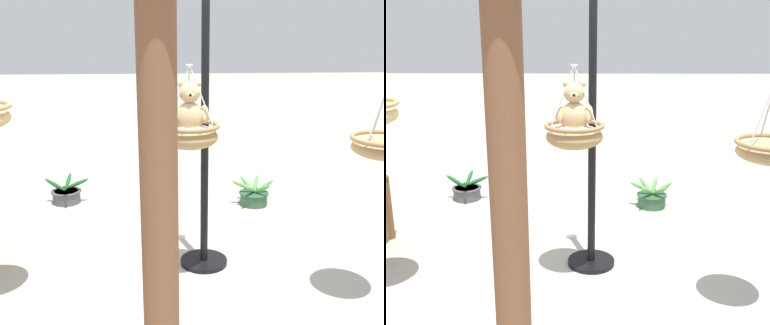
# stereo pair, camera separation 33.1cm
# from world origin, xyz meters

# --- Properties ---
(ground_plane) EXTENTS (40.00, 40.00, 0.00)m
(ground_plane) POSITION_xyz_m (0.00, 0.00, 0.00)
(ground_plane) COLOR #A8A093
(display_pole_central) EXTENTS (0.44, 0.44, 2.52)m
(display_pole_central) POSITION_xyz_m (-0.10, -0.06, 0.79)
(display_pole_central) COLOR black
(display_pole_central) RESTS_ON ground
(hanging_basket_with_teddy) EXTENTS (0.50, 0.50, 0.69)m
(hanging_basket_with_teddy) POSITION_xyz_m (0.05, 0.19, 1.31)
(hanging_basket_with_teddy) COLOR #A37F51
(teddy_bear) EXTENTS (0.31, 0.27, 0.45)m
(teddy_bear) POSITION_xyz_m (0.05, 0.21, 1.50)
(teddy_bear) COLOR tan
(greenhouse_pillar_right) EXTENTS (0.32, 0.32, 2.53)m
(greenhouse_pillar_right) POSITION_xyz_m (0.30, 2.00, 1.22)
(greenhouse_pillar_right) COLOR brown
(greenhouse_pillar_right) RESTS_ON ground
(potted_plant_fern_front) EXTENTS (0.56, 0.59, 0.34)m
(potted_plant_fern_front) POSITION_xyz_m (1.50, -1.80, 0.11)
(potted_plant_fern_front) COLOR #4C4C51
(potted_plant_fern_front) RESTS_ON ground
(potted_plant_conical_shrub) EXTENTS (0.54, 0.49, 0.34)m
(potted_plant_conical_shrub) POSITION_xyz_m (-0.87, -1.57, 0.12)
(potted_plant_conical_shrub) COLOR #2D5638
(potted_plant_conical_shrub) RESTS_ON ground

